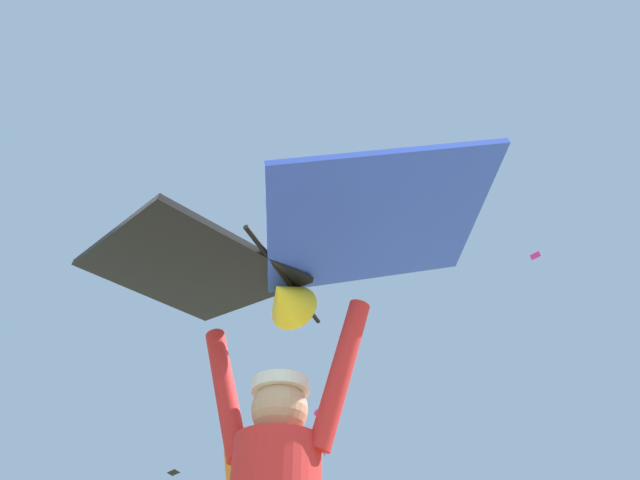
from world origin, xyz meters
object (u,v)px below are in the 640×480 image
Objects in this scene: distant_kite_magenta_high_left at (324,419)px; distant_kite_black_mid_right at (173,472)px; distant_kite_orange_far_center at (246,474)px; distant_kite_magenta_high_right at (535,255)px; held_stunt_kite at (278,257)px.

distant_kite_black_mid_right is at bearing 133.01° from distant_kite_magenta_high_left.
distant_kite_black_mid_right is 12.74m from distant_kite_magenta_high_left.
distant_kite_black_mid_right reaches higher than distant_kite_orange_far_center.
distant_kite_magenta_high_right is 0.55× the size of distant_kite_orange_far_center.
distant_kite_magenta_high_right is 26.31m from distant_kite_orange_far_center.
distant_kite_magenta_high_left reaches higher than held_stunt_kite.
distant_kite_magenta_high_left is 3.64m from distant_kite_orange_far_center.
held_stunt_kite is 1.40× the size of distant_kite_magenta_high_left.
distant_kite_black_mid_right is 13.45m from distant_kite_orange_far_center.
distant_kite_magenta_high_left reaches higher than distant_kite_orange_far_center.
distant_kite_orange_far_center is at bearing -136.47° from distant_kite_magenta_high_left.
held_stunt_kite is 27.20m from distant_kite_black_mid_right.
held_stunt_kite is 16.13m from distant_kite_magenta_high_left.
distant_kite_black_mid_right is 0.43× the size of distant_kite_orange_far_center.
distant_kite_orange_far_center is at bearing -139.18° from distant_kite_magenta_high_right.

